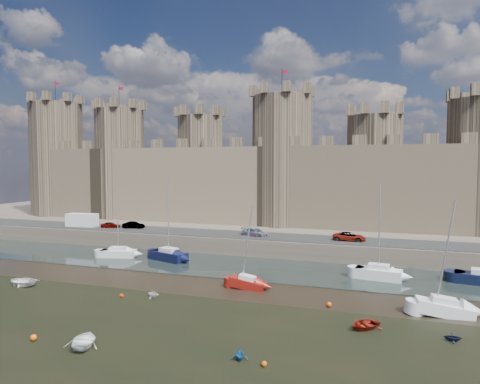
% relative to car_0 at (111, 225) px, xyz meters
% --- Properties ---
extents(ground, '(160.00, 160.00, 0.00)m').
position_rel_car_0_xyz_m(ground, '(24.45, -33.70, -3.04)').
color(ground, black).
rests_on(ground, ground).
extents(seaweed_patch, '(70.00, 34.00, 0.01)m').
position_rel_car_0_xyz_m(seaweed_patch, '(24.45, -39.70, -3.03)').
color(seaweed_patch, black).
rests_on(seaweed_patch, ground).
extents(water_channel, '(160.00, 12.00, 0.08)m').
position_rel_car_0_xyz_m(water_channel, '(24.45, -9.70, -3.00)').
color(water_channel, black).
rests_on(water_channel, ground).
extents(quay, '(160.00, 60.00, 2.50)m').
position_rel_car_0_xyz_m(quay, '(24.45, 26.30, -1.79)').
color(quay, '#4C443A').
rests_on(quay, ground).
extents(road, '(160.00, 7.00, 0.10)m').
position_rel_car_0_xyz_m(road, '(24.45, 0.30, -0.49)').
color(road, black).
rests_on(road, quay).
extents(castle, '(108.50, 11.00, 29.00)m').
position_rel_car_0_xyz_m(castle, '(23.81, 14.30, 8.63)').
color(castle, '#42382B').
rests_on(castle, quay).
extents(car_0, '(3.39, 2.05, 1.08)m').
position_rel_car_0_xyz_m(car_0, '(0.00, 0.00, 0.00)').
color(car_0, gray).
rests_on(car_0, quay).
extents(car_1, '(3.84, 1.97, 1.21)m').
position_rel_car_0_xyz_m(car_1, '(4.04, 0.73, 0.06)').
color(car_1, gray).
rests_on(car_1, quay).
extents(car_2, '(4.61, 2.91, 1.24)m').
position_rel_car_0_xyz_m(car_2, '(25.78, -0.11, 0.08)').
color(car_2, gray).
rests_on(car_2, quay).
extents(car_3, '(4.59, 2.12, 1.27)m').
position_rel_car_0_xyz_m(car_3, '(39.58, 0.11, 0.10)').
color(car_3, gray).
rests_on(car_3, quay).
extents(van, '(5.45, 2.52, 2.31)m').
position_rel_car_0_xyz_m(van, '(-5.66, -0.20, 0.62)').
color(van, silver).
rests_on(van, quay).
extents(sailboat_0, '(5.33, 3.06, 9.37)m').
position_rel_car_0_xyz_m(sailboat_0, '(8.08, -9.65, -2.29)').
color(sailboat_0, silver).
rests_on(sailboat_0, ground).
extents(sailboat_1, '(5.97, 3.82, 11.16)m').
position_rel_car_0_xyz_m(sailboat_1, '(16.00, -9.28, -2.18)').
color(sailboat_1, black).
rests_on(sailboat_1, ground).
extents(sailboat_2, '(5.38, 2.68, 11.12)m').
position_rel_car_0_xyz_m(sailboat_2, '(43.65, -10.26, -2.17)').
color(sailboat_2, silver).
rests_on(sailboat_2, ground).
extents(sailboat_4, '(3.96, 1.71, 9.08)m').
position_rel_car_0_xyz_m(sailboat_4, '(30.30, -18.41, -2.35)').
color(sailboat_4, maroon).
rests_on(sailboat_4, ground).
extents(sailboat_5, '(4.93, 2.28, 10.32)m').
position_rel_car_0_xyz_m(sailboat_5, '(49.28, -20.75, -2.30)').
color(sailboat_5, silver).
rests_on(sailboat_5, ground).
extents(dinghy_2, '(3.45, 3.93, 0.68)m').
position_rel_car_0_xyz_m(dinghy_2, '(23.31, -36.10, -2.70)').
color(dinghy_2, silver).
rests_on(dinghy_2, ground).
extents(dinghy_3, '(1.73, 1.60, 0.76)m').
position_rel_car_0_xyz_m(dinghy_3, '(22.32, -24.52, -2.66)').
color(dinghy_3, silver).
rests_on(dinghy_3, ground).
extents(dinghy_4, '(3.47, 3.58, 0.60)m').
position_rel_car_0_xyz_m(dinghy_4, '(42.75, -26.18, -2.74)').
color(dinghy_4, maroon).
rests_on(dinghy_4, ground).
extents(dinghy_5, '(1.55, 1.69, 0.75)m').
position_rel_car_0_xyz_m(dinghy_5, '(34.84, -34.59, -2.67)').
color(dinghy_5, '#14548B').
rests_on(dinghy_5, ground).
extents(dinghy_6, '(4.14, 3.28, 0.77)m').
position_rel_car_0_xyz_m(dinghy_6, '(6.21, -25.09, -2.65)').
color(dinghy_6, silver).
rests_on(dinghy_6, ground).
extents(dinghy_7, '(1.39, 1.24, 0.66)m').
position_rel_car_0_xyz_m(dinghy_7, '(49.14, -26.68, -2.71)').
color(dinghy_7, black).
rests_on(dinghy_7, ground).
extents(buoy_1, '(0.40, 0.40, 0.40)m').
position_rel_car_0_xyz_m(buoy_1, '(19.26, -25.42, -2.84)').
color(buoy_1, red).
rests_on(buoy_1, ground).
extents(buoy_3, '(0.50, 0.50, 0.50)m').
position_rel_car_0_xyz_m(buoy_3, '(39.36, -21.70, -2.79)').
color(buoy_3, '#DE4609').
rests_on(buoy_3, ground).
extents(buoy_4, '(0.50, 0.50, 0.50)m').
position_rel_car_0_xyz_m(buoy_4, '(19.06, -36.61, -2.79)').
color(buoy_4, '#E3570A').
rests_on(buoy_4, ground).
extents(buoy_5, '(0.39, 0.39, 0.39)m').
position_rel_car_0_xyz_m(buoy_5, '(36.72, -35.09, -2.84)').
color(buoy_5, '#C84808').
rests_on(buoy_5, ground).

